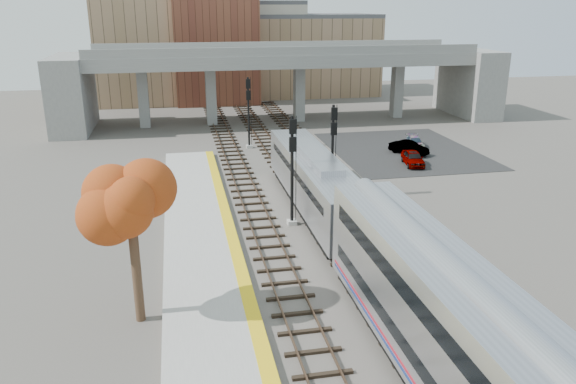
{
  "coord_description": "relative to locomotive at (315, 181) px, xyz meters",
  "views": [
    {
      "loc": [
        -8.27,
        -23.92,
        14.1
      ],
      "look_at": [
        -1.47,
        9.93,
        2.5
      ],
      "focal_mm": 35.0,
      "sensor_mm": 36.0,
      "label": 1
    }
  ],
  "objects": [
    {
      "name": "overpass",
      "position": [
        3.92,
        32.31,
        3.53
      ],
      "size": [
        54.0,
        12.0,
        9.5
      ],
      "color": "slate",
      "rests_on": "ground"
    },
    {
      "name": "car_c",
      "position": [
        14.6,
        16.01,
        -1.69
      ],
      "size": [
        2.35,
        4.04,
        1.1
      ],
      "primitive_type": "imported",
      "rotation": [
        0.0,
        0.0,
        -0.23
      ],
      "color": "#99999E",
      "rests_on": "parking_lot"
    },
    {
      "name": "car_b",
      "position": [
        12.94,
        13.6,
        -1.59
      ],
      "size": [
        3.4,
        4.01,
        1.3
      ],
      "primitive_type": "imported",
      "rotation": [
        0.0,
        0.0,
        0.62
      ],
      "color": "#99999E",
      "rests_on": "parking_lot"
    },
    {
      "name": "signal_mast_mid",
      "position": [
        2.0,
        2.57,
        1.27
      ],
      "size": [
        0.6,
        0.64,
        7.13
      ],
      "color": "#9E9E99",
      "rests_on": "ground"
    },
    {
      "name": "car_a",
      "position": [
        11.74,
        9.82,
        -1.57
      ],
      "size": [
        2.16,
        4.1,
        1.33
      ],
      "primitive_type": "imported",
      "rotation": [
        0.0,
        0.0,
        -0.16
      ],
      "color": "#99999E",
      "rests_on": "parking_lot"
    },
    {
      "name": "tree",
      "position": [
        -11.51,
        -12.6,
        3.41
      ],
      "size": [
        3.6,
        3.6,
        7.67
      ],
      "color": "#382619",
      "rests_on": "ground"
    },
    {
      "name": "tracks",
      "position": [
        -0.07,
        -0.19,
        -2.2
      ],
      "size": [
        10.7,
        95.0,
        0.25
      ],
      "color": "black",
      "rests_on": "ground"
    },
    {
      "name": "platform",
      "position": [
        -8.25,
        -12.69,
        -2.1
      ],
      "size": [
        4.5,
        60.0,
        0.35
      ],
      "primitive_type": "cube",
      "color": "#9E9E99",
      "rests_on": "ground"
    },
    {
      "name": "signal_mast_far",
      "position": [
        -2.1,
        19.3,
        1.32
      ],
      "size": [
        0.6,
        0.64,
        7.2
      ],
      "color": "#9E9E99",
      "rests_on": "ground"
    },
    {
      "name": "signal_mast_near",
      "position": [
        -2.1,
        -2.31,
        1.45
      ],
      "size": [
        0.6,
        0.64,
        7.39
      ],
      "color": "#9E9E99",
      "rests_on": "ground"
    },
    {
      "name": "ground",
      "position": [
        -1.0,
        -12.69,
        -2.28
      ],
      "size": [
        160.0,
        160.0,
        0.0
      ],
      "primitive_type": "plane",
      "color": "#47423D",
      "rests_on": "ground"
    },
    {
      "name": "parking_lot",
      "position": [
        13.0,
        15.31,
        -2.26
      ],
      "size": [
        14.0,
        18.0,
        0.04
      ],
      "primitive_type": "cube",
      "color": "black",
      "rests_on": "ground"
    },
    {
      "name": "coach",
      "position": [
        -0.0,
        -22.61,
        0.52
      ],
      "size": [
        3.03,
        25.0,
        5.0
      ],
      "color": "#A8AAB2",
      "rests_on": "ground"
    },
    {
      "name": "buildings_far",
      "position": [
        0.26,
        53.88,
        5.6
      ],
      "size": [
        43.0,
        21.0,
        20.6
      ],
      "color": "#A07C5C",
      "rests_on": "ground"
    },
    {
      "name": "yellow_strip",
      "position": [
        -6.35,
        -12.69,
        -1.92
      ],
      "size": [
        0.7,
        60.0,
        0.01
      ],
      "primitive_type": "cube",
      "color": "yellow",
      "rests_on": "platform"
    },
    {
      "name": "locomotive",
      "position": [
        0.0,
        0.0,
        0.0
      ],
      "size": [
        3.02,
        19.05,
        4.1
      ],
      "color": "#A8AAB2",
      "rests_on": "ground"
    }
  ]
}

